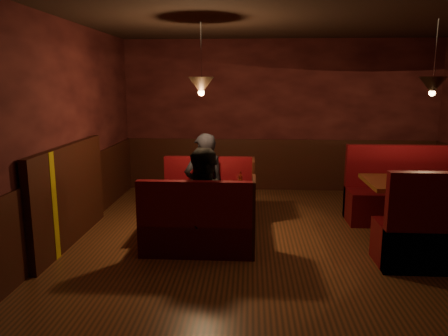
# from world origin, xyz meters

# --- Properties ---
(room) EXTENTS (6.02, 7.02, 2.92)m
(room) POSITION_xyz_m (-0.28, 0.05, 1.05)
(room) COLOR #3C2715
(room) RESTS_ON ground
(main_table) EXTENTS (1.28, 0.78, 0.89)m
(main_table) POSITION_xyz_m (-1.21, 0.79, 0.53)
(main_table) COLOR brown
(main_table) RESTS_ON ground
(main_bench_far) EXTENTS (1.41, 0.50, 0.96)m
(main_bench_far) POSITION_xyz_m (-1.19, 1.52, 0.30)
(main_bench_far) COLOR #500A14
(main_bench_far) RESTS_ON ground
(main_bench_near) EXTENTS (1.41, 0.50, 0.96)m
(main_bench_near) POSITION_xyz_m (-1.19, 0.07, 0.30)
(main_bench_near) COLOR #500A14
(main_bench_near) RESTS_ON ground
(second_table) EXTENTS (1.46, 0.93, 0.82)m
(second_table) POSITION_xyz_m (1.70, 0.69, 0.61)
(second_table) COLOR brown
(second_table) RESTS_ON ground
(second_bench_far) EXTENTS (1.62, 0.60, 1.15)m
(second_bench_far) POSITION_xyz_m (1.73, 1.56, 0.37)
(second_bench_far) COLOR #500A14
(second_bench_far) RESTS_ON ground
(diner_a) EXTENTS (0.73, 0.62, 1.70)m
(diner_a) POSITION_xyz_m (-1.26, 1.44, 0.85)
(diner_a) COLOR black
(diner_a) RESTS_ON ground
(diner_b) EXTENTS (0.85, 0.69, 1.66)m
(diner_b) POSITION_xyz_m (-1.09, 0.19, 0.83)
(diner_b) COLOR black
(diner_b) RESTS_ON ground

